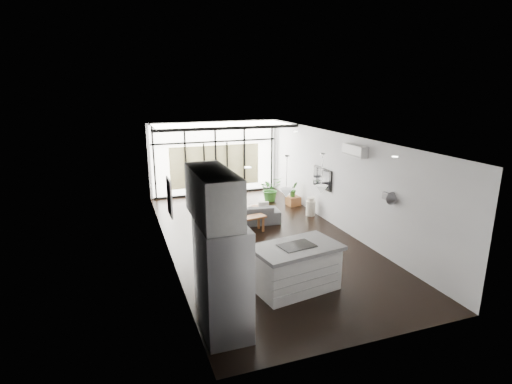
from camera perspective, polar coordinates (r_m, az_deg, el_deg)
floor at (r=11.21m, az=0.52°, el=-6.56°), size 5.00×10.00×0.00m
ceiling at (r=10.50m, az=0.55°, el=7.78°), size 5.00×10.00×0.00m
wall_left at (r=10.21m, az=-12.76°, el=-0.84°), size 0.02×10.00×2.80m
wall_right at (r=11.84m, az=11.97°, el=1.41°), size 0.02×10.00×2.80m
wall_back at (r=15.45m, az=-5.88°, el=4.84°), size 5.00×0.02×2.80m
wall_front at (r=6.58m, az=15.96°, el=-10.19°), size 5.00×0.02×2.80m
glazing at (r=15.33m, az=-5.77°, el=4.77°), size 5.00×0.20×2.80m
skylight at (r=14.30m, az=-5.05°, el=9.58°), size 4.70×1.90×0.06m
neighbour_building at (r=15.46m, az=-5.81°, el=3.72°), size 3.50×0.02×1.60m
island at (r=8.42m, az=5.76°, el=-10.70°), size 1.93×1.33×0.97m
cooktop at (r=8.22m, az=5.85°, el=-7.61°), size 0.79×0.59×0.01m
fridge at (r=6.80m, az=-4.52°, el=-12.69°), size 0.76×0.95×1.95m
appliance_column at (r=7.53m, az=-6.39°, el=-8.65°), size 0.58×0.61×2.24m
upper_cabinets at (r=6.69m, az=-6.19°, el=-0.54°), size 0.62×1.75×0.86m
pendant_left at (r=8.09m, az=4.35°, el=-0.14°), size 0.26×0.26×0.18m
pendant_right at (r=8.44m, az=9.32°, el=0.34°), size 0.26×0.26×0.18m
sofa at (r=12.21m, az=-1.27°, el=-2.79°), size 2.03×0.80×0.77m
console_bench at (r=11.44m, az=-1.99°, el=-4.86°), size 1.48×0.59×0.46m
pouf at (r=12.54m, az=0.03°, el=-3.07°), size 0.69×0.69×0.45m
crate at (r=14.16m, az=5.34°, el=-1.27°), size 0.45×0.45×0.32m
plant_tall at (r=14.59m, az=2.08°, el=0.07°), size 1.02×1.08×0.70m
plant_crate at (r=14.08m, az=5.36°, el=-0.19°), size 0.31×0.54×0.24m
milk_can at (r=13.10m, az=7.82°, el=-2.05°), size 0.32×0.32×0.61m
bistro_set at (r=15.15m, az=-4.84°, el=0.52°), size 1.48×0.93×0.66m
tv at (r=12.68m, az=9.46°, el=1.98°), size 0.05×1.10×0.65m
ac_unit at (r=10.91m, az=13.92°, el=5.76°), size 0.22×0.90×0.30m
framed_art at (r=9.70m, az=-12.26°, el=-0.74°), size 0.04×0.70×0.90m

